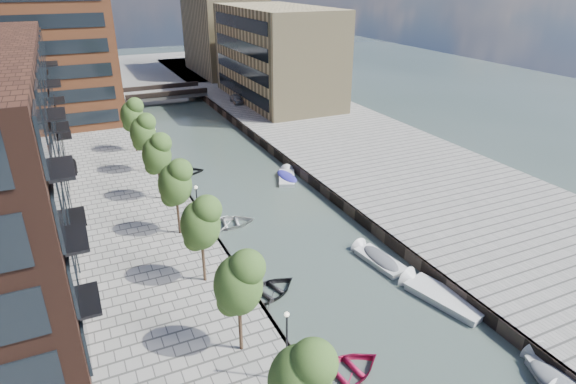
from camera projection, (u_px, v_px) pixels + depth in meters
water at (225, 165)px, 53.41m from camera, size 300.00×300.00×0.00m
quay_right at (349, 141)px, 59.33m from camera, size 20.00×140.00×1.00m
quay_wall_left at (170, 169)px, 50.86m from camera, size 0.25×140.00×1.00m
quay_wall_right at (275, 153)px, 55.54m from camera, size 0.25×140.00×1.00m
far_closure at (137, 71)px, 102.78m from camera, size 80.00×40.00×1.00m
tower at (29, 3)px, 60.94m from camera, size 18.00×18.00×30.00m
tan_block_near at (277, 54)px, 74.42m from camera, size 12.00×25.00×14.00m
tan_block_far at (224, 31)px, 95.49m from camera, size 12.00×20.00×16.00m
bridge at (164, 93)px, 79.27m from camera, size 13.00×6.00×1.30m
tree_0 at (300, 379)px, 18.21m from camera, size 2.50×2.50×5.95m
tree_1 at (238, 281)px, 23.99m from camera, size 2.50×2.50×5.95m
tree_2 at (200, 222)px, 29.78m from camera, size 2.50×2.50×5.95m
tree_3 at (175, 182)px, 35.56m from camera, size 2.50×2.50×5.95m
tree_4 at (156, 153)px, 41.35m from camera, size 2.50×2.50×5.95m
tree_5 at (143, 131)px, 47.13m from camera, size 2.50×2.50×5.95m
tree_6 at (132, 114)px, 52.91m from camera, size 2.50×2.50×5.95m
lamp_0 at (287, 340)px, 22.75m from camera, size 0.24×0.24×4.12m
lamp_1 at (197, 205)px, 35.98m from camera, size 0.24×0.24×4.12m
lamp_2 at (156, 143)px, 49.20m from camera, size 0.24×0.24×4.12m
sloop_1 at (268, 295)px, 31.72m from camera, size 5.25×4.41×0.93m
sloop_2 at (343, 377)px, 25.26m from camera, size 5.06×3.92×0.96m
sloop_3 at (229, 226)px, 40.47m from camera, size 4.92×3.80×0.94m
sloop_4 at (185, 174)px, 51.03m from camera, size 4.32×3.33×0.83m
motorboat_2 at (435, 295)px, 31.56m from camera, size 3.36×6.02×1.90m
motorboat_3 at (287, 177)px, 49.79m from camera, size 3.23×4.68×1.48m
motorboat_4 at (376, 258)px, 35.47m from camera, size 2.15×4.81×1.55m
car at (237, 99)px, 74.89m from camera, size 1.68×3.81×1.28m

